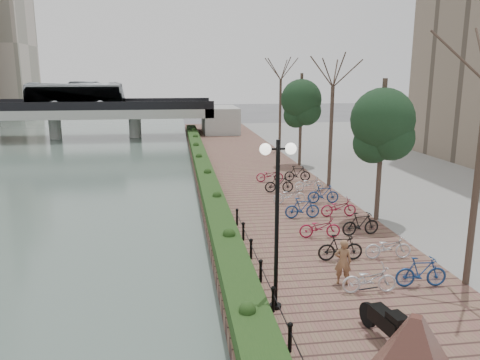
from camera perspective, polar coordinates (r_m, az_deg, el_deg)
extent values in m
plane|color=#59595B|center=(13.14, -1.42, -20.11)|extent=(220.00, 220.00, 0.00)
cube|color=brown|center=(29.76, 2.50, -0.74)|extent=(8.00, 75.00, 0.50)
cube|color=#1A3915|center=(31.68, -4.36, 1.07)|extent=(1.10, 56.00, 0.60)
cylinder|color=black|center=(12.06, 6.11, -18.67)|extent=(0.10, 0.10, 0.70)
cylinder|color=black|center=(13.77, 4.07, -14.43)|extent=(0.10, 0.10, 0.70)
cylinder|color=black|center=(15.54, 2.54, -11.13)|extent=(0.10, 0.10, 0.70)
cylinder|color=black|center=(17.36, 1.36, -8.51)|extent=(0.10, 0.10, 0.70)
cylinder|color=black|center=(19.22, 0.41, -6.38)|extent=(0.10, 0.10, 0.70)
cylinder|color=black|center=(21.11, -0.36, -4.64)|extent=(0.10, 0.10, 0.70)
cylinder|color=black|center=(13.19, 4.50, -5.73)|extent=(0.12, 0.12, 4.92)
cylinder|color=black|center=(12.67, 4.67, 3.80)|extent=(0.70, 0.06, 0.06)
sphere|color=white|center=(12.60, 3.11, 3.77)|extent=(0.32, 0.32, 0.32)
sphere|color=white|center=(12.75, 6.21, 3.82)|extent=(0.32, 0.32, 0.32)
imported|color=brown|center=(15.62, 12.43, -9.71)|extent=(0.62, 0.50, 1.50)
imported|color=silver|center=(15.37, 15.40, -11.46)|extent=(0.60, 1.72, 0.90)
imported|color=black|center=(17.59, 12.10, -7.99)|extent=(0.47, 1.66, 1.00)
imported|color=maroon|center=(19.93, 9.58, -5.57)|extent=(0.60, 1.71, 0.90)
imported|color=navy|center=(22.29, 7.62, -3.41)|extent=(0.47, 1.66, 1.00)
imported|color=silver|center=(24.73, 6.03, -1.88)|extent=(0.60, 1.71, 0.90)
imported|color=black|center=(27.18, 4.74, -0.43)|extent=(0.47, 1.66, 1.00)
imported|color=maroon|center=(29.67, 3.67, 0.60)|extent=(0.60, 1.72, 0.90)
imported|color=navy|center=(16.12, 21.41, -10.56)|extent=(0.47, 1.66, 1.00)
imported|color=silver|center=(18.28, 17.46, -7.68)|extent=(0.60, 1.71, 0.90)
imported|color=black|center=(20.51, 14.41, -5.13)|extent=(0.47, 1.66, 1.00)
imported|color=maroon|center=(22.84, 11.98, -3.31)|extent=(0.60, 1.71, 0.90)
imported|color=navy|center=(25.20, 10.02, -1.62)|extent=(0.47, 1.66, 1.00)
imported|color=silver|center=(27.63, 8.39, -0.41)|extent=(0.60, 1.71, 0.90)
imported|color=black|center=(30.07, 7.03, 0.78)|extent=(0.47, 1.66, 1.00)
cube|color=#A3A39E|center=(57.82, -21.76, 7.63)|extent=(36.00, 8.00, 1.00)
cube|color=black|center=(53.99, -22.81, 8.27)|extent=(36.00, 0.15, 0.90)
cube|color=black|center=(61.55, -20.97, 8.83)|extent=(36.00, 0.15, 0.90)
cylinder|color=#A3A39E|center=(57.97, -21.62, 5.91)|extent=(1.40, 1.40, 2.50)
cylinder|color=#A3A39E|center=(56.50, -12.68, 6.33)|extent=(1.40, 1.40, 2.50)
imported|color=silver|center=(57.16, -19.43, 9.77)|extent=(2.52, 10.77, 3.00)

